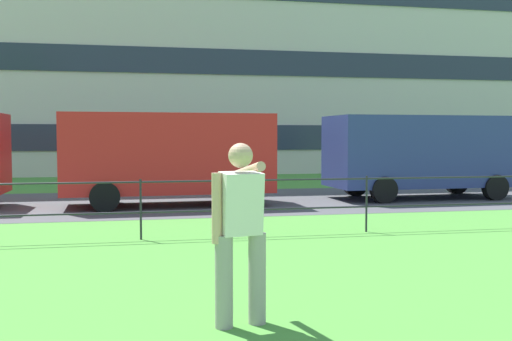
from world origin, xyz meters
name	(u,v)px	position (x,y,z in m)	size (l,w,h in m)	color
street_strip	(137,203)	(0.00, 16.54, 0.00)	(80.00, 6.40, 0.01)	#4C4C51
park_fence	(141,199)	(0.00, 11.00, 0.67)	(39.44, 0.04, 1.00)	#232328
person_thrower	(240,228)	(0.79, 6.25, 0.88)	(0.51, 0.82, 1.64)	gray
panel_van_left	(169,154)	(0.76, 15.81, 1.27)	(5.06, 2.23, 2.24)	red
panel_van_center	(421,152)	(7.61, 16.16, 1.27)	(5.05, 2.20, 2.24)	navy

